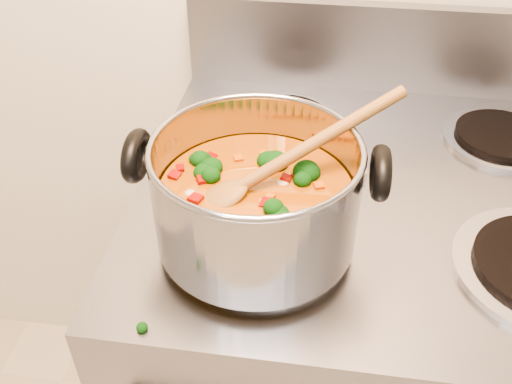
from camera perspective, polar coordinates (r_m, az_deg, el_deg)
electric_range at (r=1.20m, az=10.34°, el=-16.58°), size 0.76×0.68×1.08m
stockpot at (r=0.70m, az=0.01°, el=-0.57°), size 0.31×0.26×0.15m
wooden_spoon at (r=0.68m, az=1.30°, el=2.24°), size 0.26×0.17×0.12m
cooktop_crumbs at (r=0.75m, az=3.18°, el=-5.16°), size 0.35×0.11×0.01m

